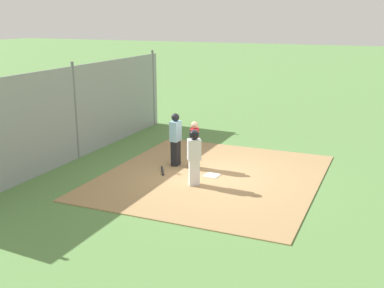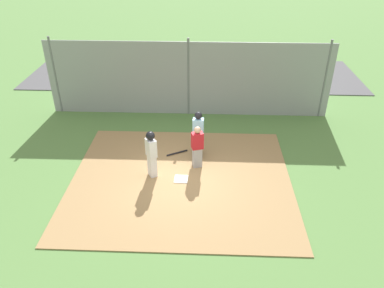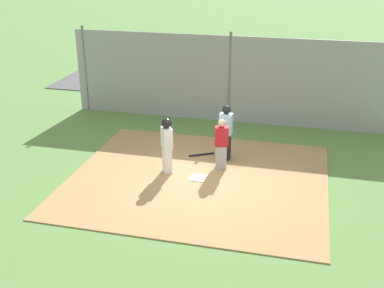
{
  "view_description": "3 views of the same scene",
  "coord_description": "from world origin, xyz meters",
  "views": [
    {
      "loc": [
        12.99,
        4.89,
        4.84
      ],
      "look_at": [
        -0.38,
        -0.84,
        0.86
      ],
      "focal_mm": 44.21,
      "sensor_mm": 36.0,
      "label": 1
    },
    {
      "loc": [
        -0.78,
        10.05,
        7.36
      ],
      "look_at": [
        -0.33,
        -0.79,
        0.92
      ],
      "focal_mm": 35.19,
      "sensor_mm": 36.0,
      "label": 2
    },
    {
      "loc": [
        -2.79,
        12.0,
        6.22
      ],
      "look_at": [
        0.44,
        -1.09,
        0.6
      ],
      "focal_mm": 45.19,
      "sensor_mm": 36.0,
      "label": 3
    }
  ],
  "objects": [
    {
      "name": "dirt_infield",
      "position": [
        0.0,
        0.0,
        0.01
      ],
      "size": [
        7.2,
        6.4,
        0.03
      ],
      "primitive_type": "cube",
      "color": "#A88456",
      "rests_on": "ground_plane"
    },
    {
      "name": "umpire",
      "position": [
        -0.52,
        -1.48,
        0.95
      ],
      "size": [
        0.39,
        0.28,
        1.75
      ],
      "rotation": [
        0.0,
        0.0,
        1.51
      ],
      "color": "black",
      "rests_on": "dirt_infield"
    },
    {
      "name": "runner",
      "position": [
        0.96,
        -0.19,
        0.98
      ],
      "size": [
        0.42,
        0.46,
        1.66
      ],
      "rotation": [
        0.0,
        0.0,
        3.7
      ],
      "color": "silver",
      "rests_on": "dirt_infield"
    },
    {
      "name": "home_plate",
      "position": [
        0.0,
        0.0,
        0.04
      ],
      "size": [
        0.45,
        0.45,
        0.02
      ],
      "primitive_type": "cube",
      "rotation": [
        0.0,
        0.0,
        -0.03
      ],
      "color": "white",
      "rests_on": "dirt_infield"
    },
    {
      "name": "parked_car_white",
      "position": [
        -2.85,
        -9.23,
        0.61
      ],
      "size": [
        4.3,
        2.08,
        1.28
      ],
      "rotation": [
        0.0,
        0.0,
        0.06
      ],
      "color": "silver",
      "rests_on": "parking_lot"
    },
    {
      "name": "parked_car_green",
      "position": [
        3.5,
        -9.4,
        0.61
      ],
      "size": [
        4.2,
        1.88,
        1.28
      ],
      "rotation": [
        0.0,
        0.0,
        3.14
      ],
      "color": "#235B38",
      "rests_on": "parking_lot"
    },
    {
      "name": "baseball_bat",
      "position": [
        0.26,
        -1.59,
        0.06
      ],
      "size": [
        0.75,
        0.45,
        0.06
      ],
      "primitive_type": "cylinder",
      "rotation": [
        0.0,
        1.57,
        0.51
      ],
      "color": "black",
      "rests_on": "dirt_infield"
    },
    {
      "name": "catcher",
      "position": [
        -0.51,
        -0.8,
        0.83
      ],
      "size": [
        0.44,
        0.36,
        1.54
      ],
      "rotation": [
        0.0,
        0.0,
        1.88
      ],
      "color": "#9E9EA3",
      "rests_on": "dirt_infield"
    },
    {
      "name": "backstop_fence",
      "position": [
        0.0,
        -5.01,
        1.6
      ],
      "size": [
        12.0,
        0.1,
        3.35
      ],
      "color": "#93999E",
      "rests_on": "ground_plane"
    },
    {
      "name": "parking_lot",
      "position": [
        0.0,
        -9.92,
        0.02
      ],
      "size": [
        18.0,
        5.2,
        0.04
      ],
      "primitive_type": "cube",
      "color": "#515156",
      "rests_on": "ground_plane"
    },
    {
      "name": "ground_plane",
      "position": [
        0.0,
        0.0,
        0.0
      ],
      "size": [
        140.0,
        140.0,
        0.0
      ],
      "primitive_type": "plane",
      "color": "#5B8947"
    }
  ]
}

